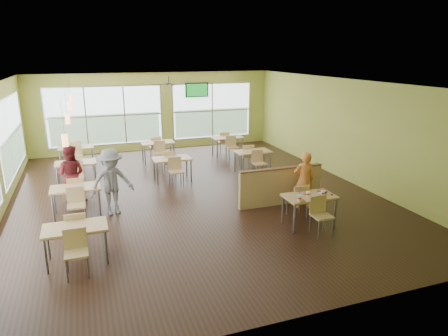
{
  "coord_description": "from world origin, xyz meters",
  "views": [
    {
      "loc": [
        -2.85,
        -10.63,
        3.98
      ],
      "look_at": [
        0.48,
        -1.25,
        1.09
      ],
      "focal_mm": 32.0,
      "sensor_mm": 36.0,
      "label": 1
    }
  ],
  "objects": [
    {
      "name": "cup_red_near",
      "position": [
        2.14,
        -3.2,
        0.82
      ],
      "size": [
        0.09,
        0.09,
        0.32
      ],
      "color": "white",
      "rests_on": "main_table"
    },
    {
      "name": "patron_grey",
      "position": [
        -2.33,
        -0.7,
        0.85
      ],
      "size": [
        1.22,
        0.88,
        1.7
      ],
      "primitive_type": "imported",
      "rotation": [
        0.0,
        0.0,
        0.24
      ],
      "color": "slate",
      "rests_on": "floor"
    },
    {
      "name": "pendant_lights",
      "position": [
        -3.2,
        0.68,
        2.45
      ],
      "size": [
        0.11,
        7.31,
        0.86
      ],
      "color": "#2D2119",
      "rests_on": "ceiling"
    },
    {
      "name": "cup_blue",
      "position": [
        1.59,
        -3.24,
        0.83
      ],
      "size": [
        0.11,
        0.11,
        0.38
      ],
      "color": "white",
      "rests_on": "main_table"
    },
    {
      "name": "wrapper_right",
      "position": [
        2.18,
        -3.3,
        0.77
      ],
      "size": [
        0.13,
        0.12,
        0.03
      ],
      "primitive_type": "ellipsoid",
      "rotation": [
        0.0,
        0.0,
        -0.04
      ],
      "color": "#AC7C53",
      "rests_on": "main_table"
    },
    {
      "name": "window_bays",
      "position": [
        -2.65,
        3.08,
        1.48
      ],
      "size": [
        9.24,
        10.24,
        2.38
      ],
      "color": "white",
      "rests_on": "room"
    },
    {
      "name": "tv_backwall",
      "position": [
        1.8,
        5.9,
        2.45
      ],
      "size": [
        1.0,
        0.07,
        0.6
      ],
      "color": "black",
      "rests_on": "wall_back"
    },
    {
      "name": "ketchup_cup",
      "position": [
        2.51,
        -3.16,
        0.76
      ],
      "size": [
        0.05,
        0.05,
        0.02
      ],
      "primitive_type": "cylinder",
      "color": "#9D0B11",
      "rests_on": "main_table"
    },
    {
      "name": "wrapper_left",
      "position": [
        1.62,
        -3.28,
        0.77
      ],
      "size": [
        0.18,
        0.16,
        0.04
      ],
      "primitive_type": "ellipsoid",
      "rotation": [
        0.0,
        0.0,
        -0.04
      ],
      "color": "#AC7C53",
      "rests_on": "main_table"
    },
    {
      "name": "food_basket",
      "position": [
        2.39,
        -2.92,
        0.78
      ],
      "size": [
        0.26,
        0.26,
        0.06
      ],
      "color": "black",
      "rests_on": "main_table"
    },
    {
      "name": "half_wall_divider",
      "position": [
        2.0,
        -1.55,
        0.52
      ],
      "size": [
        2.4,
        0.14,
        1.04
      ],
      "color": "#DDBB77",
      "rests_on": "floor"
    },
    {
      "name": "cup_yellow",
      "position": [
        1.92,
        -3.05,
        0.82
      ],
      "size": [
        0.09,
        0.09,
        0.33
      ],
      "color": "white",
      "rests_on": "main_table"
    },
    {
      "name": "main_table",
      "position": [
        2.0,
        -3.0,
        0.63
      ],
      "size": [
        1.22,
        1.52,
        0.87
      ],
      "color": "#DDBB77",
      "rests_on": "floor"
    },
    {
      "name": "wrapper_mid",
      "position": [
        1.97,
        -2.88,
        0.77
      ],
      "size": [
        0.21,
        0.2,
        0.04
      ],
      "primitive_type": "ellipsoid",
      "rotation": [
        0.0,
        0.0,
        -0.23
      ],
      "color": "#AC7C53",
      "rests_on": "main_table"
    },
    {
      "name": "patron_maroon",
      "position": [
        -3.31,
        0.51,
        0.8
      ],
      "size": [
        0.94,
        0.84,
        1.61
      ],
      "primitive_type": "imported",
      "rotation": [
        0.0,
        0.0,
        2.8
      ],
      "color": "#5C171A",
      "rests_on": "floor"
    },
    {
      "name": "man_plaid",
      "position": [
        2.45,
        -1.97,
        0.76
      ],
      "size": [
        0.61,
        0.45,
        1.53
      ],
      "primitive_type": "imported",
      "rotation": [
        0.0,
        0.0,
        2.98
      ],
      "color": "#F0441A",
      "rests_on": "floor"
    },
    {
      "name": "ceiling_fan",
      "position": [
        -0.0,
        3.0,
        2.95
      ],
      "size": [
        1.25,
        1.25,
        0.29
      ],
      "color": "#2D2119",
      "rests_on": "ceiling"
    },
    {
      "name": "room",
      "position": [
        0.0,
        0.0,
        1.6
      ],
      "size": [
        12.0,
        12.04,
        3.2
      ],
      "color": "black",
      "rests_on": "ground"
    },
    {
      "name": "dining_tables",
      "position": [
        -1.05,
        1.71,
        0.63
      ],
      "size": [
        6.92,
        8.72,
        0.87
      ],
      "color": "#DDBB77",
      "rests_on": "floor"
    },
    {
      "name": "cup_red_far",
      "position": [
        2.28,
        -3.13,
        0.82
      ],
      "size": [
        0.1,
        0.1,
        0.36
      ],
      "color": "white",
      "rests_on": "main_table"
    }
  ]
}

